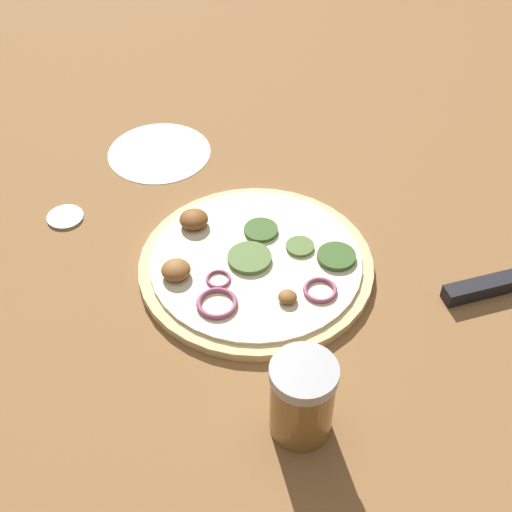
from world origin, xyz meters
name	(u,v)px	position (x,y,z in m)	size (l,w,h in m)	color
ground_plane	(256,269)	(0.00, 0.00, 0.00)	(3.00, 3.00, 0.00)	olive
pizza	(255,264)	(0.00, 0.00, 0.01)	(0.27, 0.27, 0.03)	beige
spice_jar	(302,398)	(-0.21, -0.04, 0.05)	(0.06, 0.06, 0.09)	olive
loose_cap	(65,216)	(0.10, 0.24, 0.00)	(0.05, 0.05, 0.01)	#B2B2B7
flour_patch	(159,152)	(0.23, 0.13, 0.00)	(0.14, 0.14, 0.00)	white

